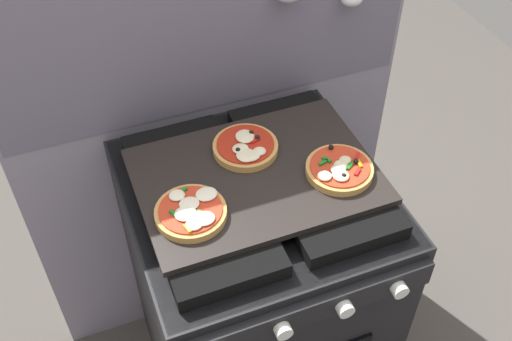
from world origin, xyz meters
The scene contains 6 objects.
kitchen_backsplash centered at (0.00, 0.33, 0.79)m, with size 1.10×0.09×1.55m.
stove centered at (0.00, 0.00, 0.45)m, with size 0.60×0.64×0.90m.
baking_tray centered at (0.00, 0.00, 0.91)m, with size 0.54×0.38×0.02m, color black.
pizza_left centered at (-0.17, -0.07, 0.93)m, with size 0.15×0.15×0.03m.
pizza_right centered at (0.18, -0.07, 0.93)m, with size 0.15×0.15×0.03m.
pizza_center centered at (0.00, 0.08, 0.93)m, with size 0.15×0.15×0.03m.
Camera 1 is at (-0.36, -0.91, 1.90)m, focal length 42.84 mm.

